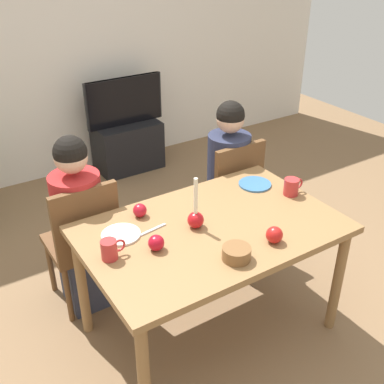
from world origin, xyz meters
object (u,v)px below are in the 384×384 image
dining_table (211,239)px  bowl_walnuts (236,253)px  chair_right (230,190)px  plate_left (121,235)px  tv (124,101)px  apple_by_right_mug (274,235)px  plate_right (255,184)px  mug_right (292,187)px  apple_by_left_plate (140,210)px  chair_left (84,238)px  apple_near_candle (156,243)px  mug_left (110,250)px  person_left_child (81,228)px  person_right_child (228,182)px  tv_stand (128,146)px  candle_centerpiece (196,217)px

dining_table → bowl_walnuts: bearing=-101.8°
chair_right → plate_left: (-1.04, -0.42, 0.24)m
tv → apple_by_right_mug: size_ratio=8.88×
plate_right → mug_right: bearing=-62.5°
plate_left → apple_by_left_plate: (0.17, 0.11, 0.03)m
chair_left → apple_near_candle: (0.17, -0.63, 0.28)m
mug_left → person_left_child: bearing=85.0°
person_right_child → apple_by_right_mug: (-0.40, -0.93, 0.23)m
chair_left → apple_by_right_mug: (0.71, -0.90, 0.28)m
tv_stand → mug_left: mug_left is taller
person_right_child → mug_left: bearing=-152.7°
chair_right → apple_by_left_plate: chair_right is taller
person_left_child → apple_near_candle: 0.72m
tv → person_right_child: bearing=-89.4°
chair_left → tv_stand: chair_left is taller
chair_right → apple_near_candle: 1.17m
person_left_child → apple_by_left_plate: 0.47m
plate_right → apple_near_candle: bearing=-162.8°
person_right_child → candle_centerpiece: bearing=-138.1°
plate_right → mug_right: mug_right is taller
plate_left → apple_by_left_plate: bearing=33.7°
dining_table → mug_left: (-0.58, 0.04, 0.14)m
chair_left → apple_by_left_plate: 0.48m
person_right_child → plate_right: 0.45m
tv_stand → plate_right: size_ratio=3.12×
chair_left → apple_by_left_plate: bearing=-51.2°
tv → bowl_walnuts: 2.68m
person_left_child → apple_near_candle: bearing=-75.5°
chair_right → candle_centerpiece: candle_centerpiece is taller
candle_centerpiece → mug_left: size_ratio=2.32×
apple_by_left_plate → mug_right: bearing=-16.9°
person_right_child → plate_left: size_ratio=5.64×
person_left_child → plate_right: person_left_child is taller
chair_left → bowl_walnuts: 1.05m
plate_right → apple_by_left_plate: 0.78m
person_right_child → apple_near_candle: person_right_child is taller
mug_left → apple_by_right_mug: (0.77, -0.33, -0.01)m
tv_stand → plate_left: size_ratio=3.08×
apple_by_right_mug → plate_left: bearing=143.2°
plate_left → apple_near_candle: bearing=-65.1°
chair_right → candle_centerpiece: 0.92m
plate_right → apple_by_left_plate: apple_by_left_plate is taller
dining_table → apple_by_left_plate: (-0.28, 0.30, 0.12)m
chair_right → tv_stand: chair_right is taller
apple_near_candle → apple_by_right_mug: apple_by_right_mug is taller
apple_near_candle → plate_left: bearing=114.9°
chair_left → mug_left: size_ratio=7.01×
plate_right → mug_right: 0.24m
dining_table → bowl_walnuts: 0.33m
tv → plate_left: tv is taller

